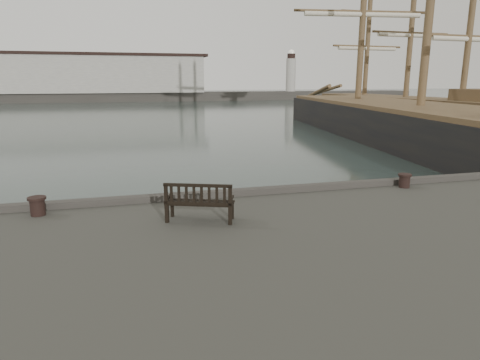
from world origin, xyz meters
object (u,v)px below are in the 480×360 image
object	(u,v)px
bollard_left	(37,206)
tall_ship_main	(418,133)
tall_ship_far	(404,114)
bench	(200,209)
bollard_right	(405,181)

from	to	relation	value
bollard_left	tall_ship_main	world-z (taller)	tall_ship_main
tall_ship_far	bollard_left	bearing A→B (deg)	-138.88
bollard_left	tall_ship_far	xyz separation A→B (m)	(34.48, 33.61, -0.95)
bollard_left	tall_ship_far	size ratio (longest dim) A/B	0.02
bollard_left	tall_ship_far	bearing A→B (deg)	44.27
bench	bollard_right	xyz separation A→B (m)	(6.71, 1.58, -0.08)
bench	bollard_left	xyz separation A→B (m)	(-3.81, 1.48, -0.06)
tall_ship_far	bench	bearing A→B (deg)	-134.31
bench	tall_ship_far	world-z (taller)	tall_ship_far
bench	tall_ship_far	distance (m)	46.61
bollard_right	tall_ship_far	size ratio (longest dim) A/B	0.01
bollard_left	tall_ship_far	distance (m)	48.16
bench	tall_ship_main	distance (m)	27.69
bollard_left	bollard_right	world-z (taller)	bollard_left
tall_ship_main	bollard_right	bearing A→B (deg)	-120.33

